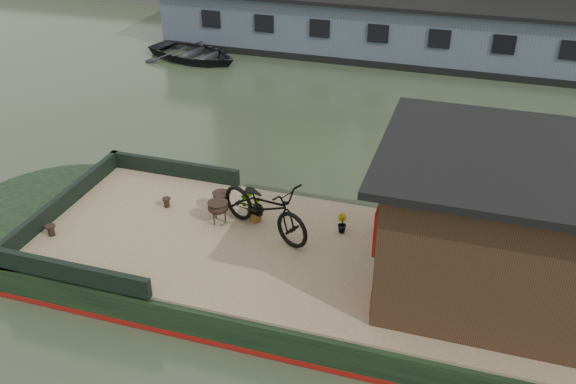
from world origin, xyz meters
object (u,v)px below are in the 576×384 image
(brazier_front, at_px, (218,212))
(brazier_rear, at_px, (222,202))
(dinghy, at_px, (193,50))
(cabin, at_px, (505,225))
(bicycle, at_px, (265,207))

(brazier_front, xyz_separation_m, brazier_rear, (-0.10, 0.41, -0.02))
(brazier_front, height_order, dinghy, brazier_front)
(cabin, relative_size, brazier_front, 9.13)
(cabin, xyz_separation_m, brazier_front, (-5.04, 0.49, -1.01))
(brazier_front, relative_size, dinghy, 0.13)
(cabin, relative_size, dinghy, 1.14)
(brazier_front, relative_size, brazier_rear, 1.10)
(bicycle, distance_m, dinghy, 12.32)
(bicycle, bearing_deg, brazier_rear, 91.66)
(brazier_front, xyz_separation_m, dinghy, (-5.42, 10.46, -0.51))
(brazier_front, distance_m, brazier_rear, 0.42)
(cabin, height_order, brazier_rear, cabin)
(brazier_rear, bearing_deg, bicycle, -23.14)
(brazier_rear, xyz_separation_m, dinghy, (-5.32, 10.05, -0.49))
(brazier_rear, distance_m, dinghy, 11.39)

